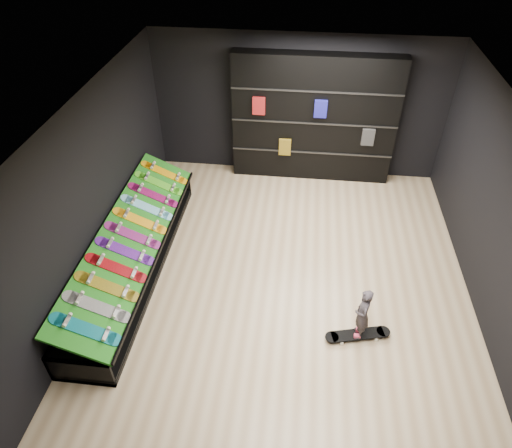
# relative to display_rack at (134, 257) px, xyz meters

# --- Properties ---
(floor) EXTENTS (6.00, 7.00, 0.01)m
(floor) POSITION_rel_display_rack_xyz_m (2.55, 0.00, -0.25)
(floor) COLOR tan
(floor) RESTS_ON ground
(ceiling) EXTENTS (6.00, 7.00, 0.01)m
(ceiling) POSITION_rel_display_rack_xyz_m (2.55, 0.00, 2.75)
(ceiling) COLOR white
(ceiling) RESTS_ON ground
(wall_back) EXTENTS (6.00, 0.02, 3.00)m
(wall_back) POSITION_rel_display_rack_xyz_m (2.55, 3.50, 1.25)
(wall_back) COLOR black
(wall_back) RESTS_ON ground
(wall_front) EXTENTS (6.00, 0.02, 3.00)m
(wall_front) POSITION_rel_display_rack_xyz_m (2.55, -3.50, 1.25)
(wall_front) COLOR black
(wall_front) RESTS_ON ground
(wall_left) EXTENTS (0.02, 7.00, 3.00)m
(wall_left) POSITION_rel_display_rack_xyz_m (-0.45, 0.00, 1.25)
(wall_left) COLOR black
(wall_left) RESTS_ON ground
(wall_right) EXTENTS (0.02, 7.00, 3.00)m
(wall_right) POSITION_rel_display_rack_xyz_m (5.55, 0.00, 1.25)
(wall_right) COLOR black
(wall_right) RESTS_ON ground
(display_rack) EXTENTS (0.90, 4.50, 0.50)m
(display_rack) POSITION_rel_display_rack_xyz_m (0.00, 0.00, 0.00)
(display_rack) COLOR black
(display_rack) RESTS_ON ground
(turf_ramp) EXTENTS (0.92, 4.50, 0.46)m
(turf_ramp) POSITION_rel_display_rack_xyz_m (0.05, 0.00, 0.46)
(turf_ramp) COLOR #14610F
(turf_ramp) RESTS_ON display_rack
(back_shelving) EXTENTS (3.34, 0.39, 2.67)m
(back_shelving) POSITION_rel_display_rack_xyz_m (2.88, 3.32, 1.08)
(back_shelving) COLOR black
(back_shelving) RESTS_ON ground
(floor_skateboard) EXTENTS (1.00, 0.45, 0.09)m
(floor_skateboard) POSITION_rel_display_rack_xyz_m (3.70, -1.05, -0.21)
(floor_skateboard) COLOR black
(floor_skateboard) RESTS_ON ground
(child) EXTENTS (0.15, 0.20, 0.53)m
(child) POSITION_rel_display_rack_xyz_m (3.70, -1.05, 0.11)
(child) COLOR black
(child) RESTS_ON floor_skateboard
(display_board_0) EXTENTS (0.93, 0.22, 0.50)m
(display_board_0) POSITION_rel_display_rack_xyz_m (0.06, -1.90, 0.49)
(display_board_0) COLOR #0C8C99
(display_board_0) RESTS_ON turf_ramp
(display_board_1) EXTENTS (0.93, 0.22, 0.50)m
(display_board_1) POSITION_rel_display_rack_xyz_m (0.06, -1.52, 0.49)
(display_board_1) COLOR black
(display_board_1) RESTS_ON turf_ramp
(display_board_2) EXTENTS (0.93, 0.22, 0.50)m
(display_board_2) POSITION_rel_display_rack_xyz_m (0.06, -1.14, 0.49)
(display_board_2) COLOR yellow
(display_board_2) RESTS_ON turf_ramp
(display_board_3) EXTENTS (0.93, 0.22, 0.50)m
(display_board_3) POSITION_rel_display_rack_xyz_m (0.06, -0.76, 0.49)
(display_board_3) COLOR red
(display_board_3) RESTS_ON turf_ramp
(display_board_4) EXTENTS (0.93, 0.22, 0.50)m
(display_board_4) POSITION_rel_display_rack_xyz_m (0.06, -0.38, 0.49)
(display_board_4) COLOR purple
(display_board_4) RESTS_ON turf_ramp
(display_board_5) EXTENTS (0.93, 0.22, 0.50)m
(display_board_5) POSITION_rel_display_rack_xyz_m (0.06, 0.00, 0.49)
(display_board_5) COLOR #2626BF
(display_board_5) RESTS_ON turf_ramp
(display_board_6) EXTENTS (0.93, 0.22, 0.50)m
(display_board_6) POSITION_rel_display_rack_xyz_m (0.06, 0.38, 0.49)
(display_board_6) COLOR orange
(display_board_6) RESTS_ON turf_ramp
(display_board_7) EXTENTS (0.93, 0.22, 0.50)m
(display_board_7) POSITION_rel_display_rack_xyz_m (0.06, 0.76, 0.49)
(display_board_7) COLOR #0CB2E5
(display_board_7) RESTS_ON turf_ramp
(display_board_8) EXTENTS (0.93, 0.22, 0.50)m
(display_board_8) POSITION_rel_display_rack_xyz_m (0.06, 1.14, 0.49)
(display_board_8) COLOR #E5198C
(display_board_8) RESTS_ON turf_ramp
(display_board_9) EXTENTS (0.93, 0.22, 0.50)m
(display_board_9) POSITION_rel_display_rack_xyz_m (0.06, 1.52, 0.49)
(display_board_9) COLOR green
(display_board_9) RESTS_ON turf_ramp
(display_board_10) EXTENTS (0.93, 0.22, 0.50)m
(display_board_10) POSITION_rel_display_rack_xyz_m (0.06, 1.90, 0.49)
(display_board_10) COLOR yellow
(display_board_10) RESTS_ON turf_ramp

